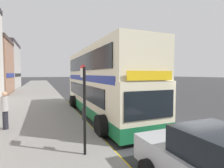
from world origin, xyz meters
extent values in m
plane|color=#333335|center=(0.00, 32.00, 0.00)|extent=(260.00, 260.00, 0.00)
cube|color=gray|center=(-7.00, 32.00, 0.07)|extent=(6.00, 76.00, 0.14)
cube|color=beige|center=(-2.45, 5.44, 1.35)|extent=(2.51, 11.24, 2.30)
cube|color=beige|center=(-2.45, 5.44, 3.45)|extent=(2.49, 11.02, 1.90)
cube|color=#196B3D|center=(-2.45, 5.44, 0.50)|extent=(2.53, 11.26, 0.60)
cube|color=navy|center=(-2.45, 5.44, 2.52)|extent=(2.54, 10.34, 0.36)
cube|color=black|center=(-3.73, 5.84, 1.65)|extent=(0.04, 8.99, 0.90)
cube|color=black|center=(-3.73, 5.44, 3.50)|extent=(0.04, 9.89, 1.00)
cube|color=black|center=(-2.45, -0.20, 1.60)|extent=(2.21, 0.04, 1.10)
cube|color=yellow|center=(-2.45, -0.20, 2.72)|extent=(2.01, 0.04, 0.36)
cylinder|color=black|center=(-3.80, 1.39, 0.50)|extent=(0.56, 1.00, 1.00)
cylinder|color=black|center=(-1.10, 1.39, 0.50)|extent=(0.56, 1.00, 1.00)
cylinder|color=black|center=(-3.80, 8.53, 0.50)|extent=(0.56, 1.00, 1.00)
cylinder|color=black|center=(-1.10, 8.53, 0.50)|extent=(0.56, 1.00, 1.00)
cube|color=gold|center=(-3.92, 5.17, 0.01)|extent=(0.16, 14.42, 0.01)
cube|color=gold|center=(-0.98, 5.17, 0.01)|extent=(0.16, 14.42, 0.01)
cube|color=gold|center=(-2.45, 12.30, 0.01)|extent=(3.10, 0.16, 0.01)
cylinder|color=black|center=(-4.98, -0.20, 1.57)|extent=(0.09, 0.09, 2.86)
cube|color=silver|center=(-4.98, 0.06, 2.82)|extent=(0.05, 0.42, 0.30)
cube|color=red|center=(-4.98, 0.06, 3.02)|extent=(0.05, 0.42, 0.10)
cube|color=black|center=(-4.98, -0.10, 1.44)|extent=(0.06, 0.28, 0.40)
cube|color=navy|center=(-10.16, 22.30, 2.60)|extent=(0.08, 6.44, 0.56)
cube|color=black|center=(-10.16, 31.26, 2.60)|extent=(0.08, 8.42, 0.56)
cube|color=silver|center=(2.60, 38.62, 0.66)|extent=(1.76, 4.20, 0.72)
cube|color=black|center=(2.60, 38.52, 1.32)|extent=(1.52, 1.90, 0.60)
cylinder|color=black|center=(1.66, 39.93, 0.30)|extent=(0.22, 0.60, 0.60)
cylinder|color=black|center=(3.53, 39.93, 0.30)|extent=(0.22, 0.60, 0.60)
cylinder|color=black|center=(1.66, 37.32, 0.30)|extent=(0.22, 0.60, 0.60)
cylinder|color=black|center=(3.53, 37.32, 0.30)|extent=(0.22, 0.60, 0.60)
cube|color=maroon|center=(2.74, 27.63, 0.66)|extent=(1.76, 4.20, 0.72)
cube|color=black|center=(2.74, 27.53, 1.32)|extent=(1.52, 1.90, 0.60)
cylinder|color=black|center=(1.80, 28.94, 0.30)|extent=(0.22, 0.60, 0.60)
cylinder|color=black|center=(3.67, 28.94, 0.30)|extent=(0.22, 0.60, 0.60)
cylinder|color=black|center=(1.80, 26.33, 0.30)|extent=(0.22, 0.60, 0.60)
cylinder|color=black|center=(3.67, 26.33, 0.30)|extent=(0.22, 0.60, 0.60)
cylinder|color=black|center=(-1.94, -2.05, 0.30)|extent=(0.22, 0.60, 0.60)
cylinder|color=#26262D|center=(-7.88, 3.79, 0.58)|extent=(0.24, 0.24, 0.88)
cylinder|color=#B7B2AD|center=(-7.88, 3.79, 1.37)|extent=(0.34, 0.34, 0.70)
sphere|color=tan|center=(-7.88, 3.79, 1.83)|extent=(0.23, 0.23, 0.23)
camera|label=1|loc=(-6.28, -5.63, 2.78)|focal=27.57mm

